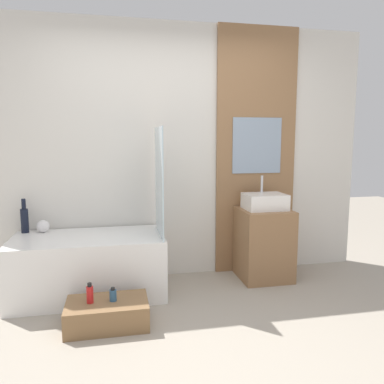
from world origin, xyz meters
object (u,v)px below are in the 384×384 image
object	(u,v)px
vase_tall_dark	(25,219)
vase_round_light	(43,226)
bottle_soap_primary	(90,294)
bathtub	(89,265)
wooden_step_bench	(107,313)
sink	(265,201)
bottle_soap_secondary	(113,295)

from	to	relation	value
vase_tall_dark	vase_round_light	world-z (taller)	vase_tall_dark
vase_tall_dark	vase_round_light	xyz separation A→B (m)	(0.17, -0.02, -0.07)
bottle_soap_primary	vase_tall_dark	bearing A→B (deg)	125.22
bathtub	wooden_step_bench	size ratio (longest dim) A/B	2.18
vase_tall_dark	bottle_soap_primary	size ratio (longest dim) A/B	2.06
bathtub	bottle_soap_primary	xyz separation A→B (m)	(0.04, -0.64, -0.01)
wooden_step_bench	sink	xyz separation A→B (m)	(1.58, 0.72, 0.71)
wooden_step_bench	vase_tall_dark	size ratio (longest dim) A/B	1.92
bathtub	vase_tall_dark	xyz separation A→B (m)	(-0.60, 0.27, 0.41)
wooden_step_bench	vase_tall_dark	xyz separation A→B (m)	(-0.76, 0.91, 0.59)
wooden_step_bench	vase_tall_dark	bearing A→B (deg)	130.16
bathtub	bottle_soap_primary	world-z (taller)	bathtub
vase_tall_dark	vase_round_light	bearing A→B (deg)	-8.00
wooden_step_bench	bottle_soap_primary	world-z (taller)	bottle_soap_primary
vase_tall_dark	sink	bearing A→B (deg)	-4.53
wooden_step_bench	bottle_soap_secondary	xyz separation A→B (m)	(0.05, 0.00, 0.15)
wooden_step_bench	bottle_soap_secondary	bearing A→B (deg)	0.00
bathtub	bottle_soap_secondary	size ratio (longest dim) A/B	12.73
wooden_step_bench	sink	bearing A→B (deg)	24.52
bathtub	bottle_soap_secondary	xyz separation A→B (m)	(0.21, -0.64, -0.04)
vase_tall_dark	bottle_soap_secondary	size ratio (longest dim) A/B	3.04
sink	bottle_soap_secondary	world-z (taller)	sink
bottle_soap_secondary	bathtub	bearing A→B (deg)	108.68
wooden_step_bench	bottle_soap_primary	distance (m)	0.21
sink	vase_tall_dark	xyz separation A→B (m)	(-2.34, 0.19, -0.12)
bottle_soap_primary	bottle_soap_secondary	size ratio (longest dim) A/B	1.48
sink	bottle_soap_secondary	bearing A→B (deg)	-154.82
bathtub	vase_round_light	world-z (taller)	vase_round_light
vase_tall_dark	vase_round_light	size ratio (longest dim) A/B	2.78
vase_round_light	bottle_soap_primary	xyz separation A→B (m)	(0.47, -0.88, -0.35)
bathtub	sink	xyz separation A→B (m)	(1.75, 0.08, 0.53)
bathtub	wooden_step_bench	bearing A→B (deg)	-75.19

